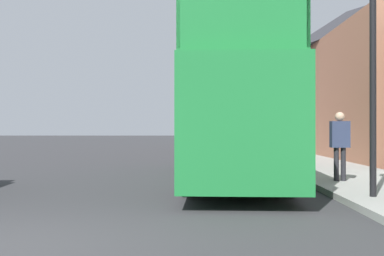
% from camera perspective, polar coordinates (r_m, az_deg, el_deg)
% --- Properties ---
extents(ground_plane, '(144.00, 144.00, 0.00)m').
position_cam_1_polar(ground_plane, '(26.72, -4.55, -3.31)').
color(ground_plane, '#333335').
extents(sidewalk, '(3.30, 108.00, 0.14)m').
position_cam_1_polar(sidewalk, '(24.03, 11.68, -3.50)').
color(sidewalk, '#999993').
rests_on(sidewalk, ground_plane).
extents(brick_terrace_rear, '(6.00, 24.47, 8.76)m').
position_cam_1_polar(brick_terrace_rear, '(29.48, 19.03, 5.52)').
color(brick_terrace_rear, '#9E664C').
rests_on(brick_terrace_rear, ground_plane).
extents(tour_bus, '(2.82, 10.02, 4.07)m').
position_cam_1_polar(tour_bus, '(13.03, 5.15, 1.52)').
color(tour_bus, '#1E7A38').
rests_on(tour_bus, ground_plane).
extents(parked_car_ahead_of_bus, '(1.96, 4.59, 1.40)m').
position_cam_1_polar(parked_car_ahead_of_bus, '(21.28, 5.57, -2.36)').
color(parked_car_ahead_of_bus, '#9E9EA3').
rests_on(parked_car_ahead_of_bus, ground_plane).
extents(pedestrian_third, '(0.47, 0.26, 1.79)m').
position_cam_1_polar(pedestrian_third, '(12.29, 18.26, -1.38)').
color(pedestrian_third, '#232328').
rests_on(pedestrian_third, sidewalk).
extents(lamp_post_nearest, '(0.35, 0.35, 5.12)m').
position_cam_1_polar(lamp_post_nearest, '(9.91, 21.99, 12.39)').
color(lamp_post_nearest, black).
rests_on(lamp_post_nearest, sidewalk).
extents(lamp_post_second, '(0.35, 0.35, 5.27)m').
position_cam_1_polar(lamp_post_second, '(19.46, 11.17, 6.48)').
color(lamp_post_second, black).
rests_on(lamp_post_second, sidewalk).
extents(lamp_post_third, '(0.35, 0.35, 4.46)m').
position_cam_1_polar(lamp_post_third, '(29.27, 7.66, 3.31)').
color(lamp_post_third, black).
rests_on(lamp_post_third, sidewalk).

